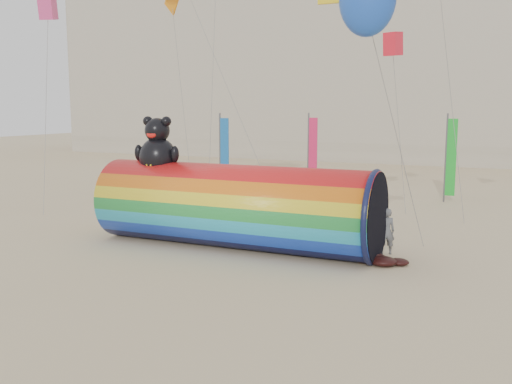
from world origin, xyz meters
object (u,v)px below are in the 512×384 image
at_px(kite_handler, 386,231).
at_px(windsock_assembly, 235,204).
at_px(fabric_bundle, 370,258).
at_px(hotel_building, 317,65).

bearing_deg(kite_handler, windsock_assembly, -8.58).
distance_m(kite_handler, fabric_bundle, 1.65).
height_order(hotel_building, fabric_bundle, hotel_building).
bearing_deg(kite_handler, fabric_bundle, 58.33).
xyz_separation_m(kite_handler, fabric_bundle, (-0.25, -1.47, -0.72)).
distance_m(windsock_assembly, fabric_bundle, 5.71).
relative_size(hotel_building, windsock_assembly, 5.29).
height_order(kite_handler, fabric_bundle, kite_handler).
xyz_separation_m(hotel_building, kite_handler, (16.99, -42.36, -9.42)).
bearing_deg(hotel_building, kite_handler, -68.14).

